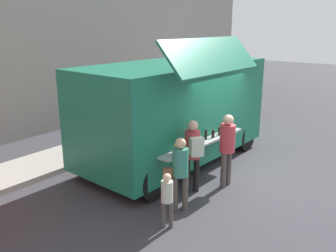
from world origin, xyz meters
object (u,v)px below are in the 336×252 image
at_px(trash_bin, 193,107).
at_px(food_truck_main, 175,109).
at_px(child_near_queue, 167,196).
at_px(customer_mid_with_backpack, 193,150).
at_px(customer_rear_waiting, 180,168).
at_px(customer_front_ordering, 227,144).

bearing_deg(trash_bin, food_truck_main, -151.78).
relative_size(trash_bin, child_near_queue, 0.88).
relative_size(customer_mid_with_backpack, customer_rear_waiting, 1.08).
distance_m(food_truck_main, customer_mid_with_backpack, 2.11).
height_order(food_truck_main, customer_mid_with_backpack, food_truck_main).
relative_size(food_truck_main, customer_front_ordering, 3.23).
relative_size(food_truck_main, customer_rear_waiting, 3.59).
height_order(customer_rear_waiting, child_near_queue, customer_rear_waiting).
relative_size(trash_bin, customer_mid_with_backpack, 0.57).
bearing_deg(customer_rear_waiting, food_truck_main, -0.61).
xyz_separation_m(trash_bin, customer_rear_waiting, (-6.54, -4.10, 0.46)).
height_order(food_truck_main, customer_front_ordering, food_truck_main).
height_order(trash_bin, customer_mid_with_backpack, customer_mid_with_backpack).
xyz_separation_m(customer_front_ordering, customer_rear_waiting, (-1.68, 0.18, -0.11)).
bearing_deg(customer_rear_waiting, customer_mid_with_backpack, -23.20).
xyz_separation_m(food_truck_main, customer_rear_waiting, (-2.21, -1.78, -0.59)).
bearing_deg(customer_front_ordering, trash_bin, -46.85).
bearing_deg(customer_mid_with_backpack, customer_rear_waiting, 141.99).
relative_size(food_truck_main, child_near_queue, 5.11).
bearing_deg(customer_front_ordering, food_truck_main, -13.55).
bearing_deg(child_near_queue, customer_mid_with_backpack, -18.14).
relative_size(trash_bin, customer_front_ordering, 0.56).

